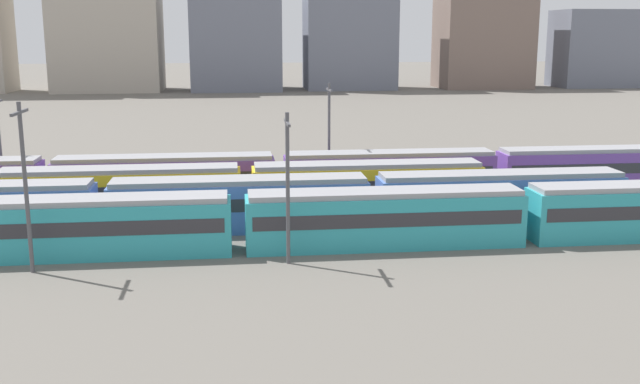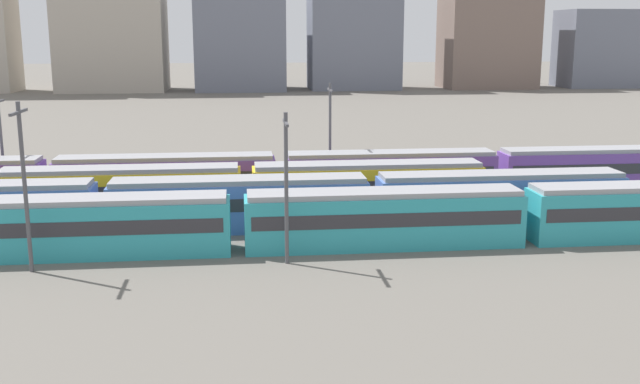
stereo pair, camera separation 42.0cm
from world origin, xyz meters
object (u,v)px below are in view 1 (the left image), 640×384
at_px(catenary_pole_1, 329,130).
at_px(catenary_pole_0, 25,180).
at_px(catenary_pole_2, 288,181).
at_px(train_track_1, 240,204).
at_px(train_track_0, 385,218).
at_px(train_track_3, 279,175).
at_px(train_track_2, 121,191).

bearing_deg(catenary_pole_1, catenary_pole_0, -132.98).
relative_size(catenary_pole_0, catenary_pole_2, 1.08).
height_order(train_track_1, catenary_pole_1, catenary_pole_1).
bearing_deg(train_track_0, train_track_1, 150.73).
distance_m(train_track_0, train_track_3, 16.66).
xyz_separation_m(train_track_0, catenary_pole_0, (-21.42, -2.91, 3.59)).
distance_m(train_track_3, catenary_pole_1, 6.52).
height_order(catenary_pole_0, catenary_pole_2, catenary_pole_0).
height_order(train_track_1, catenary_pole_2, catenary_pole_2).
bearing_deg(train_track_3, train_track_1, -108.29).
height_order(train_track_0, train_track_1, same).
xyz_separation_m(train_track_2, catenary_pole_1, (16.95, 8.37, 3.32)).
bearing_deg(catenary_pole_0, train_track_3, 49.91).
relative_size(train_track_2, catenary_pole_0, 5.64).
relative_size(catenary_pole_1, catenary_pole_2, 1.03).
distance_m(train_track_3, catenary_pole_2, 18.82).
relative_size(train_track_3, catenary_pole_2, 8.18).
relative_size(train_track_2, catenary_pole_2, 6.11).
height_order(train_track_0, train_track_3, same).
xyz_separation_m(train_track_0, catenary_pole_2, (-6.51, -2.94, 3.19)).
xyz_separation_m(train_track_2, catenary_pole_2, (11.66, -13.34, 3.19)).
distance_m(train_track_2, catenary_pole_1, 19.20).
xyz_separation_m(catenary_pole_0, catenary_pole_2, (14.91, -0.03, -0.40)).
bearing_deg(catenary_pole_2, catenary_pole_0, 179.88).
bearing_deg(train_track_1, train_track_2, 149.68).
bearing_deg(train_track_0, train_track_3, 110.53).
bearing_deg(catenary_pole_1, train_track_1, -120.71).
bearing_deg(catenary_pole_2, train_track_2, 131.16).
distance_m(train_track_0, train_track_2, 20.93).
relative_size(catenary_pole_0, catenary_pole_1, 1.06).
xyz_separation_m(train_track_0, train_track_3, (-5.84, 15.60, 0.00)).
xyz_separation_m(catenary_pole_0, catenary_pole_1, (20.20, 21.68, -0.28)).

